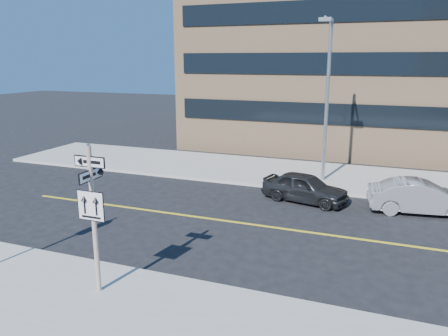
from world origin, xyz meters
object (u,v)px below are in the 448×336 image
at_px(sign_pole, 93,211).
at_px(parked_car_a, 305,187).
at_px(parked_car_b, 421,197).
at_px(streetlight_a, 327,91).

xyz_separation_m(sign_pole, parked_car_a, (3.70, 10.08, -1.78)).
distance_m(parked_car_b, streetlight_a, 6.77).
distance_m(parked_car_a, parked_car_b, 4.81).
bearing_deg(parked_car_a, sign_pole, 172.98).
relative_size(parked_car_a, parked_car_b, 0.92).
distance_m(sign_pole, parked_car_a, 10.88).
height_order(sign_pole, parked_car_b, sign_pole).
relative_size(parked_car_b, streetlight_a, 0.53).
relative_size(sign_pole, parked_car_a, 1.05).
height_order(parked_car_b, streetlight_a, streetlight_a).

